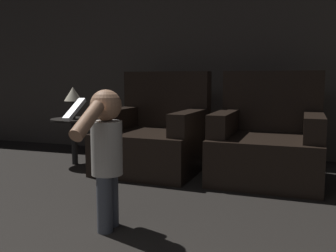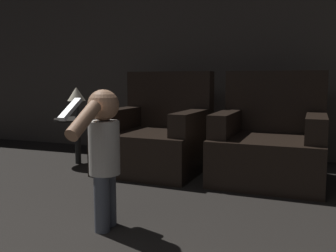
# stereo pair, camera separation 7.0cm
# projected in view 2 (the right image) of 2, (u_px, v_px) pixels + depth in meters

# --- Properties ---
(wall_back) EXTENTS (8.40, 0.05, 2.60)m
(wall_back) POSITION_uv_depth(u_px,v_px,m) (205.00, 41.00, 4.28)
(wall_back) COLOR #423D38
(wall_back) RESTS_ON ground_plane
(armchair_left) EXTENTS (0.95, 0.95, 0.95)m
(armchair_left) POSITION_uv_depth(u_px,v_px,m) (157.00, 137.00, 3.62)
(armchair_left) COLOR black
(armchair_left) RESTS_ON ground_plane
(armchair_right) EXTENTS (0.92, 0.92, 0.95)m
(armchair_right) POSITION_uv_depth(u_px,v_px,m) (270.00, 144.00, 3.26)
(armchair_right) COLOR black
(armchair_right) RESTS_ON ground_plane
(person_toddler) EXTENTS (0.18, 0.56, 0.81)m
(person_toddler) POSITION_uv_depth(u_px,v_px,m) (104.00, 148.00, 2.14)
(person_toddler) COLOR #474C56
(person_toddler) RESTS_ON ground_plane
(side_table) EXTENTS (0.46, 0.46, 0.47)m
(side_table) POSITION_uv_depth(u_px,v_px,m) (77.00, 126.00, 3.84)
(side_table) COLOR black
(side_table) RESTS_ON ground_plane
(lamp) EXTENTS (0.18, 0.18, 0.32)m
(lamp) POSITION_uv_depth(u_px,v_px,m) (76.00, 95.00, 3.80)
(lamp) COLOR #262626
(lamp) RESTS_ON side_table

